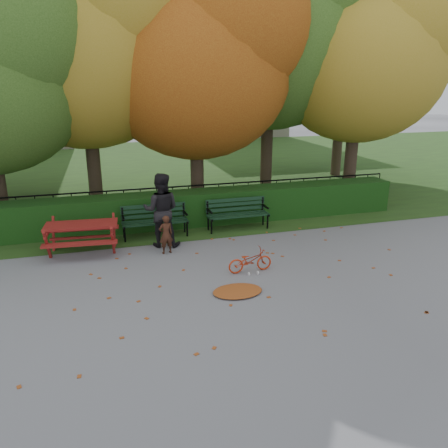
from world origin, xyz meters
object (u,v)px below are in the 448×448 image
object	(u,v)px
tree_d	(283,25)
child	(166,235)
tree_e	(373,52)
tree_g	(355,52)
bench_right	(237,211)
tree_b	(94,37)
picnic_table	(82,230)
tree_c	(207,58)
bicycle	(250,260)
adult	(161,210)
bench_left	(155,218)

from	to	relation	value
tree_d	child	world-z (taller)	tree_d
tree_e	child	bearing A→B (deg)	-155.95
tree_g	bench_right	distance (m)	10.61
tree_b	picnic_table	distance (m)	6.16
tree_d	tree_e	bearing A→B (deg)	-28.91
tree_b	tree_g	bearing A→B (deg)	15.63
tree_b	tree_d	bearing A→B (deg)	4.38
tree_c	tree_g	world-z (taller)	tree_g
tree_d	bicycle	distance (m)	9.38
tree_e	child	distance (m)	9.63
tree_d	adult	bearing A→B (deg)	-139.66
picnic_table	tree_g	bearing A→B (deg)	35.29
tree_c	tree_e	distance (m)	5.70
tree_b	child	size ratio (longest dim) A/B	8.93
bench_right	adult	bearing A→B (deg)	-160.94
child	adult	xyz separation A→B (m)	(-0.01, 0.58, 0.47)
tree_e	bench_left	world-z (taller)	tree_e
tree_c	picnic_table	bearing A→B (deg)	-143.72
tree_g	bench_left	size ratio (longest dim) A/B	4.75
tree_g	bicycle	xyz separation A→B (m)	(-7.92, -9.11, -5.10)
tree_b	tree_d	xyz separation A→B (m)	(6.32, 0.48, 0.58)
tree_b	bench_left	size ratio (longest dim) A/B	4.88
tree_e	child	world-z (taller)	tree_e
bench_right	adult	size ratio (longest dim) A/B	0.93
tree_b	tree_g	distance (m)	11.19
tree_g	picnic_table	distance (m)	14.21
tree_c	adult	size ratio (longest dim) A/B	4.15
picnic_table	child	bearing A→B (deg)	-13.77
tree_b	picnic_table	size ratio (longest dim) A/B	4.72
child	bicycle	xyz separation A→B (m)	(1.62, -1.67, -0.22)
bench_left	bicycle	bearing A→B (deg)	-60.71
tree_c	child	bearing A→B (deg)	-119.32
bicycle	adult	bearing A→B (deg)	33.66
tree_d	picnic_table	world-z (taller)	tree_d
tree_e	adult	world-z (taller)	tree_e
tree_b	tree_c	world-z (taller)	tree_b
bench_left	adult	distance (m)	0.92
bench_left	picnic_table	size ratio (longest dim) A/B	0.97
tree_d	bicycle	world-z (taller)	tree_d
bench_left	bench_right	world-z (taller)	same
tree_g	child	distance (m)	13.05
tree_e	bench_right	bearing A→B (deg)	-159.13
tree_d	adult	distance (m)	8.36
tree_b	picnic_table	bearing A→B (deg)	-101.54
tree_c	tree_g	size ratio (longest dim) A/B	0.94
bench_left	bicycle	size ratio (longest dim) A/B	1.75
tree_b	bench_left	distance (m)	5.87
adult	bench_right	bearing A→B (deg)	-144.07
child	bicycle	distance (m)	2.34
picnic_table	adult	xyz separation A→B (m)	(1.99, -0.09, 0.38)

